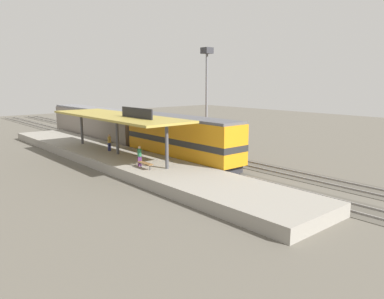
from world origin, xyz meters
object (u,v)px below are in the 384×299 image
locomotive (181,139)px  light_mast (207,77)px  person_walking (140,155)px  platform_bench (145,163)px  passenger_carriage_single (96,124)px  freight_car (150,128)px  person_waiting (109,142)px

locomotive → light_mast: light_mast is taller
locomotive → person_walking: size_ratio=8.44×
platform_bench → passenger_carriage_single: (6.00, 20.76, 0.97)m
light_mast → person_walking: (-13.63, -6.54, -6.54)m
light_mast → person_walking: size_ratio=6.84×
passenger_carriage_single → freight_car: size_ratio=1.67×
platform_bench → person_waiting: size_ratio=0.99×
passenger_carriage_single → person_waiting: passenger_carriage_single is taller
locomotive → light_mast: size_ratio=1.23×
platform_bench → person_walking: person_walking is taller
freight_car → light_mast: light_mast is taller
freight_car → person_walking: size_ratio=7.02×
passenger_carriage_single → platform_bench: bearing=-106.1°
person_walking → light_mast: bearing=25.6°
platform_bench → person_waiting: bearing=80.0°
locomotive → freight_car: (4.60, 12.15, -0.44)m
person_walking → passenger_carriage_single: bearing=73.5°
passenger_carriage_single → light_mast: (7.80, -13.12, 6.08)m
locomotive → person_waiting: bearing=125.6°
passenger_carriage_single → light_mast: 16.44m
platform_bench → passenger_carriage_single: size_ratio=0.08×
locomotive → person_waiting: size_ratio=8.44×
passenger_carriage_single → freight_car: passenger_carriage_single is taller
freight_car → person_waiting: 10.83m
platform_bench → freight_car: 18.31m
locomotive → freight_car: 13.00m
platform_bench → locomotive: bearing=24.7°
light_mast → freight_car: bearing=113.7°
platform_bench → freight_car: bearing=54.6°
person_waiting → person_walking: size_ratio=1.00×
freight_car → person_walking: bearing=-127.0°
platform_bench → passenger_carriage_single: passenger_carriage_single is taller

